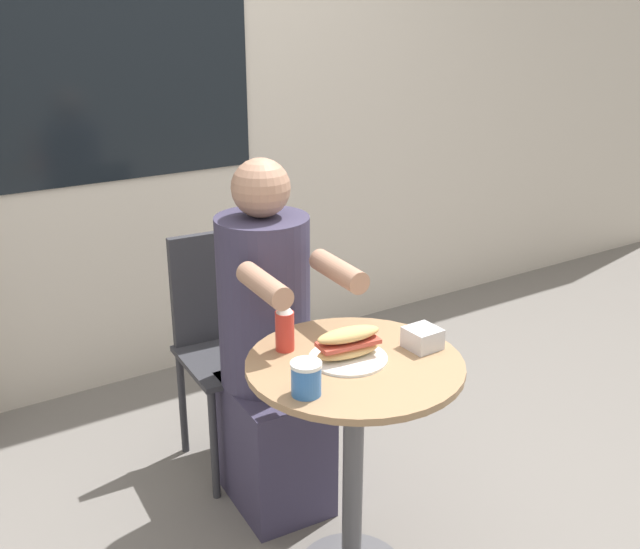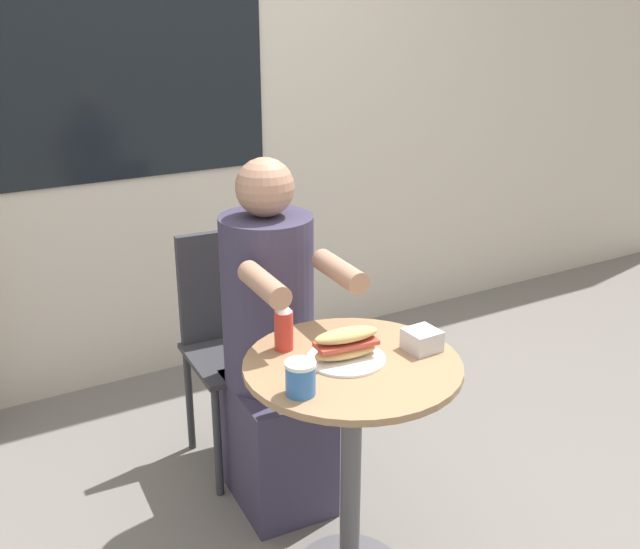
{
  "view_description": "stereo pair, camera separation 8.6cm",
  "coord_description": "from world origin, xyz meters",
  "px_view_note": "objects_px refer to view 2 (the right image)",
  "views": [
    {
      "loc": [
        -1.08,
        -1.5,
        1.67
      ],
      "look_at": [
        0.0,
        0.18,
        0.93
      ],
      "focal_mm": 42.0,
      "sensor_mm": 36.0,
      "label": 1
    },
    {
      "loc": [
        -1.01,
        -1.54,
        1.67
      ],
      "look_at": [
        0.0,
        0.18,
        0.93
      ],
      "focal_mm": 42.0,
      "sensor_mm": 36.0,
      "label": 2
    }
  ],
  "objects_px": {
    "seated_diner": "(273,359)",
    "condiment_bottle": "(284,326)",
    "sandwich_on_plate": "(346,347)",
    "drink_cup": "(301,378)",
    "cafe_table": "(351,427)",
    "diner_chair": "(233,326)"
  },
  "relations": [
    {
      "from": "sandwich_on_plate",
      "to": "condiment_bottle",
      "type": "xyz_separation_m",
      "value": [
        -0.12,
        0.15,
        0.03
      ]
    },
    {
      "from": "cafe_table",
      "to": "seated_diner",
      "type": "distance_m",
      "value": 0.47
    },
    {
      "from": "cafe_table",
      "to": "drink_cup",
      "type": "bearing_deg",
      "value": -158.7
    },
    {
      "from": "cafe_table",
      "to": "sandwich_on_plate",
      "type": "relative_size",
      "value": 3.34
    },
    {
      "from": "drink_cup",
      "to": "sandwich_on_plate",
      "type": "bearing_deg",
      "value": 26.95
    },
    {
      "from": "seated_diner",
      "to": "diner_chair",
      "type": "bearing_deg",
      "value": -87.42
    },
    {
      "from": "cafe_table",
      "to": "seated_diner",
      "type": "height_order",
      "value": "seated_diner"
    },
    {
      "from": "sandwich_on_plate",
      "to": "drink_cup",
      "type": "distance_m",
      "value": 0.22
    },
    {
      "from": "seated_diner",
      "to": "sandwich_on_plate",
      "type": "relative_size",
      "value": 5.53
    },
    {
      "from": "cafe_table",
      "to": "drink_cup",
      "type": "height_order",
      "value": "drink_cup"
    },
    {
      "from": "cafe_table",
      "to": "drink_cup",
      "type": "distance_m",
      "value": 0.34
    },
    {
      "from": "condiment_bottle",
      "to": "seated_diner",
      "type": "bearing_deg",
      "value": 69.37
    },
    {
      "from": "seated_diner",
      "to": "sandwich_on_plate",
      "type": "distance_m",
      "value": 0.51
    },
    {
      "from": "seated_diner",
      "to": "condiment_bottle",
      "type": "height_order",
      "value": "seated_diner"
    },
    {
      "from": "cafe_table",
      "to": "sandwich_on_plate",
      "type": "xyz_separation_m",
      "value": [
        -0.01,
        0.02,
        0.24
      ]
    },
    {
      "from": "cafe_table",
      "to": "diner_chair",
      "type": "bearing_deg",
      "value": 90.0
    },
    {
      "from": "drink_cup",
      "to": "diner_chair",
      "type": "bearing_deg",
      "value": 76.94
    },
    {
      "from": "diner_chair",
      "to": "condiment_bottle",
      "type": "distance_m",
      "value": 0.72
    },
    {
      "from": "seated_diner",
      "to": "drink_cup",
      "type": "relative_size",
      "value": 13.59
    },
    {
      "from": "diner_chair",
      "to": "condiment_bottle",
      "type": "relative_size",
      "value": 5.9
    },
    {
      "from": "sandwich_on_plate",
      "to": "condiment_bottle",
      "type": "relative_size",
      "value": 1.48
    },
    {
      "from": "seated_diner",
      "to": "drink_cup",
      "type": "height_order",
      "value": "seated_diner"
    }
  ]
}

